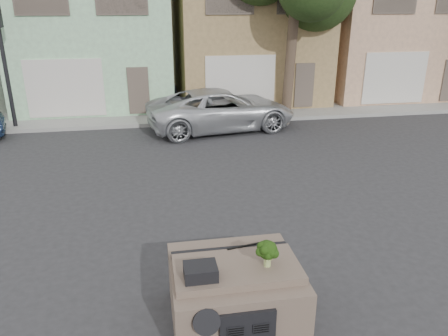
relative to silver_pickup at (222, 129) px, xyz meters
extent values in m
plane|color=#303033|center=(-1.71, -8.20, 0.00)|extent=(120.00, 120.00, 0.00)
cube|color=gray|center=(-1.71, 2.30, 0.07)|extent=(40.00, 3.00, 0.15)
cube|color=#A3D8A7|center=(-5.21, 6.30, 3.77)|extent=(7.20, 8.20, 7.55)
cube|color=#9C7F51|center=(2.29, 6.30, 3.77)|extent=(7.20, 8.20, 7.55)
cube|color=tan|center=(9.79, 6.30, 3.77)|extent=(7.20, 8.20, 7.55)
imported|color=silver|center=(0.00, 0.00, 0.00)|extent=(6.24, 3.59, 1.64)
cube|color=black|center=(-8.21, 1.30, 2.55)|extent=(0.40, 0.40, 5.10)
cube|color=#213615|center=(3.29, 1.60, 4.25)|extent=(4.40, 4.00, 8.50)
cube|color=brown|center=(-1.71, -11.20, 0.56)|extent=(2.00, 1.80, 1.12)
cube|color=black|center=(-2.29, -11.55, 1.22)|extent=(0.48, 0.38, 0.20)
cube|color=black|center=(-1.43, -10.82, 1.13)|extent=(0.69, 0.15, 0.02)
cube|color=black|center=(-1.26, -11.42, 1.33)|extent=(0.47, 0.47, 0.43)
camera|label=1|loc=(-2.88, -16.86, 4.87)|focal=35.00mm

